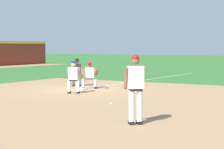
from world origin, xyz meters
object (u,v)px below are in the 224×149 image
object	(u,v)px
first_baseman	(90,74)
baserunner	(73,76)
umpire	(77,71)
baseball	(111,104)
first_base_bag	(82,89)
pitcher	(136,85)

from	to	relation	value
first_baseman	baserunner	xyz separation A→B (m)	(-2.13, -0.55, 0.06)
first_baseman	umpire	world-z (taller)	umpire
baseball	baserunner	world-z (taller)	baserunner
first_base_bag	pitcher	size ratio (longest dim) A/B	0.20
umpire	pitcher	bearing A→B (deg)	-137.06
pitcher	umpire	size ratio (longest dim) A/B	1.27
first_base_bag	baseball	xyz separation A→B (m)	(-3.88, -3.94, -0.01)
first_base_bag	pitcher	world-z (taller)	pitcher
pitcher	first_baseman	size ratio (longest dim) A/B	1.39
first_base_bag	pitcher	distance (m)	9.50
baserunner	first_baseman	bearing A→B (deg)	14.43
pitcher	first_baseman	bearing A→B (deg)	40.51
baserunner	umpire	distance (m)	3.55
baserunner	umpire	size ratio (longest dim) A/B	1.00
first_base_bag	umpire	distance (m)	2.10
umpire	first_baseman	bearing A→B (deg)	-122.03
first_base_bag	umpire	bearing A→B (deg)	41.34
pitcher	baseball	bearing A→B (deg)	40.24
pitcher	first_base_bag	bearing A→B (deg)	43.28
baserunner	pitcher	bearing A→B (deg)	-132.47
first_base_bag	baserunner	xyz separation A→B (m)	(-1.52, -0.62, 0.75)
first_baseman	baseball	bearing A→B (deg)	-139.31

